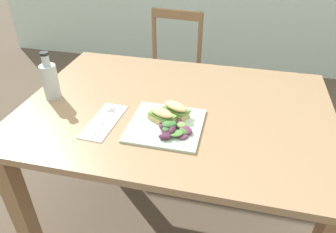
{
  "coord_description": "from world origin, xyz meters",
  "views": [
    {
      "loc": [
        0.32,
        -1.12,
        1.47
      ],
      "look_at": [
        0.08,
        -0.1,
        0.76
      ],
      "focal_mm": 33.89,
      "sensor_mm": 36.0,
      "label": 1
    }
  ],
  "objects_px": {
    "plate_lunch": "(166,125)",
    "dining_table": "(176,128)",
    "chair_wooden_far": "(171,75)",
    "sandwich_half_front": "(161,115)",
    "fork_on_napkin": "(106,118)",
    "sandwich_half_back": "(176,109)",
    "bottle_cold_brew": "(51,82)"
  },
  "relations": [
    {
      "from": "plate_lunch",
      "to": "dining_table",
      "type": "bearing_deg",
      "value": 86.58
    },
    {
      "from": "chair_wooden_far",
      "to": "sandwich_half_front",
      "type": "relative_size",
      "value": 7.13
    },
    {
      "from": "plate_lunch",
      "to": "fork_on_napkin",
      "type": "xyz_separation_m",
      "value": [
        -0.25,
        -0.01,
        0.0
      ]
    },
    {
      "from": "sandwich_half_back",
      "to": "fork_on_napkin",
      "type": "relative_size",
      "value": 0.66
    },
    {
      "from": "sandwich_half_back",
      "to": "bottle_cold_brew",
      "type": "relative_size",
      "value": 0.57
    },
    {
      "from": "plate_lunch",
      "to": "bottle_cold_brew",
      "type": "distance_m",
      "value": 0.56
    },
    {
      "from": "dining_table",
      "to": "sandwich_half_front",
      "type": "distance_m",
      "value": 0.21
    },
    {
      "from": "sandwich_half_back",
      "to": "bottle_cold_brew",
      "type": "xyz_separation_m",
      "value": [
        -0.57,
        0.03,
        0.04
      ]
    },
    {
      "from": "sandwich_half_front",
      "to": "chair_wooden_far",
      "type": "bearing_deg",
      "value": 100.99
    },
    {
      "from": "plate_lunch",
      "to": "sandwich_half_front",
      "type": "height_order",
      "value": "sandwich_half_front"
    },
    {
      "from": "bottle_cold_brew",
      "to": "dining_table",
      "type": "bearing_deg",
      "value": 5.06
    },
    {
      "from": "sandwich_half_front",
      "to": "sandwich_half_back",
      "type": "distance_m",
      "value": 0.07
    },
    {
      "from": "dining_table",
      "to": "sandwich_half_back",
      "type": "xyz_separation_m",
      "value": [
        0.02,
        -0.08,
        0.15
      ]
    },
    {
      "from": "sandwich_half_front",
      "to": "dining_table",
      "type": "bearing_deg",
      "value": 77.53
    },
    {
      "from": "dining_table",
      "to": "sandwich_half_back",
      "type": "height_order",
      "value": "sandwich_half_back"
    },
    {
      "from": "plate_lunch",
      "to": "chair_wooden_far",
      "type": "bearing_deg",
      "value": 101.94
    },
    {
      "from": "dining_table",
      "to": "plate_lunch",
      "type": "bearing_deg",
      "value": -93.42
    },
    {
      "from": "dining_table",
      "to": "sandwich_half_front",
      "type": "bearing_deg",
      "value": -102.47
    },
    {
      "from": "dining_table",
      "to": "bottle_cold_brew",
      "type": "distance_m",
      "value": 0.59
    },
    {
      "from": "plate_lunch",
      "to": "sandwich_half_back",
      "type": "xyz_separation_m",
      "value": [
        0.03,
        0.07,
        0.03
      ]
    },
    {
      "from": "dining_table",
      "to": "sandwich_half_front",
      "type": "xyz_separation_m",
      "value": [
        -0.03,
        -0.13,
        0.15
      ]
    },
    {
      "from": "sandwich_half_back",
      "to": "bottle_cold_brew",
      "type": "distance_m",
      "value": 0.57
    },
    {
      "from": "chair_wooden_far",
      "to": "sandwich_half_front",
      "type": "xyz_separation_m",
      "value": [
        0.19,
        -1.0,
        0.33
      ]
    },
    {
      "from": "chair_wooden_far",
      "to": "bottle_cold_brew",
      "type": "height_order",
      "value": "bottle_cold_brew"
    },
    {
      "from": "sandwich_half_front",
      "to": "fork_on_napkin",
      "type": "relative_size",
      "value": 0.66
    },
    {
      "from": "fork_on_napkin",
      "to": "bottle_cold_brew",
      "type": "distance_m",
      "value": 0.33
    },
    {
      "from": "chair_wooden_far",
      "to": "sandwich_half_back",
      "type": "height_order",
      "value": "chair_wooden_far"
    },
    {
      "from": "chair_wooden_far",
      "to": "bottle_cold_brew",
      "type": "relative_size",
      "value": 4.04
    },
    {
      "from": "chair_wooden_far",
      "to": "plate_lunch",
      "type": "xyz_separation_m",
      "value": [
        0.22,
        -1.02,
        0.3
      ]
    },
    {
      "from": "plate_lunch",
      "to": "sandwich_half_front",
      "type": "xyz_separation_m",
      "value": [
        -0.02,
        0.02,
        0.03
      ]
    },
    {
      "from": "chair_wooden_far",
      "to": "plate_lunch",
      "type": "bearing_deg",
      "value": -78.06
    },
    {
      "from": "sandwich_half_front",
      "to": "fork_on_napkin",
      "type": "height_order",
      "value": "sandwich_half_front"
    }
  ]
}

